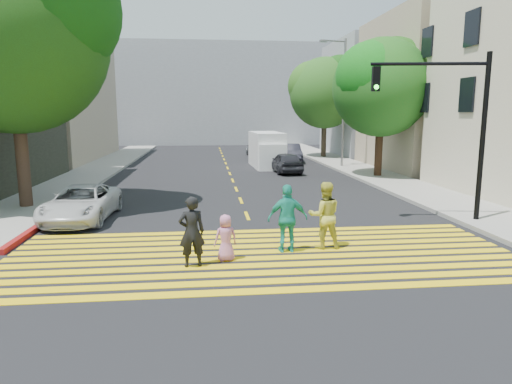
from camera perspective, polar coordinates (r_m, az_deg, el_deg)
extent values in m
plane|color=black|center=(10.97, 1.73, -9.90)|extent=(120.00, 120.00, 0.00)
cube|color=gray|center=(33.19, -18.51, 3.01)|extent=(3.00, 40.00, 0.15)
cube|color=gray|center=(27.36, 15.14, 1.83)|extent=(3.00, 60.00, 0.15)
cube|color=maroon|center=(17.50, -24.28, -3.02)|extent=(0.20, 8.00, 0.16)
cube|color=yellow|center=(9.86, 2.72, -12.19)|extent=(13.40, 0.35, 0.01)
cube|color=yellow|center=(10.37, 2.24, -11.06)|extent=(13.40, 0.35, 0.01)
cube|color=yellow|center=(10.88, 1.81, -10.04)|extent=(13.40, 0.35, 0.01)
cube|color=yellow|center=(11.39, 1.42, -9.11)|extent=(13.40, 0.35, 0.01)
cube|color=yellow|center=(11.91, 1.06, -8.26)|extent=(13.40, 0.35, 0.01)
cube|color=yellow|center=(12.43, 0.74, -7.48)|extent=(13.40, 0.35, 0.01)
cube|color=yellow|center=(12.95, 0.44, -6.77)|extent=(13.40, 0.35, 0.01)
cube|color=yellow|center=(13.48, 0.16, -6.10)|extent=(13.40, 0.35, 0.01)
cube|color=yellow|center=(14.00, -0.09, -5.49)|extent=(13.40, 0.35, 0.01)
cube|color=yellow|center=(14.53, -0.32, -4.92)|extent=(13.40, 0.35, 0.01)
cube|color=yellow|center=(16.71, -1.12, -2.98)|extent=(0.12, 1.40, 0.01)
cube|color=yellow|center=(19.63, -1.91, -1.06)|extent=(0.12, 1.40, 0.01)
cube|color=yellow|center=(22.58, -2.49, 0.36)|extent=(0.12, 1.40, 0.01)
cube|color=yellow|center=(25.54, -2.94, 1.46)|extent=(0.12, 1.40, 0.01)
cube|color=yellow|center=(28.51, -3.29, 2.32)|extent=(0.12, 1.40, 0.01)
cube|color=yellow|center=(31.48, -3.58, 3.02)|extent=(0.12, 1.40, 0.01)
cube|color=yellow|center=(34.46, -3.82, 3.61)|extent=(0.12, 1.40, 0.01)
cube|color=yellow|center=(37.44, -4.02, 4.09)|extent=(0.12, 1.40, 0.01)
cube|color=yellow|center=(40.42, -4.19, 4.51)|extent=(0.12, 1.40, 0.01)
cube|color=yellow|center=(43.41, -4.34, 4.87)|extent=(0.12, 1.40, 0.01)
cube|color=yellow|center=(46.40, -4.47, 5.18)|extent=(0.12, 1.40, 0.01)
cube|color=yellow|center=(49.39, -4.58, 5.46)|extent=(0.12, 1.40, 0.01)
cube|color=tan|center=(40.93, -27.58, 10.51)|extent=(12.00, 16.00, 10.00)
cube|color=tan|center=(33.57, 23.57, 11.21)|extent=(10.00, 10.00, 10.00)
cube|color=gray|center=(43.48, 16.29, 11.11)|extent=(10.00, 10.00, 10.00)
cube|color=gray|center=(58.29, -4.94, 12.00)|extent=(30.00, 8.00, 12.00)
cylinder|color=#3B2C18|center=(19.70, -27.12, 3.22)|extent=(0.62, 0.62, 3.62)
sphere|color=#1F410F|center=(19.80, -28.19, 16.55)|extent=(9.06, 9.06, 6.97)
sphere|color=#19430D|center=(19.31, -24.55, 20.18)|extent=(6.80, 6.80, 5.23)
cylinder|color=#311D12|center=(27.35, 15.06, 4.76)|extent=(0.55, 0.55, 2.93)
sphere|color=#106319|center=(27.29, 15.41, 12.45)|extent=(7.03, 7.03, 5.51)
sphere|color=#0F4E12|center=(28.30, 16.82, 13.96)|extent=(5.27, 5.27, 4.13)
sphere|color=#0A520B|center=(26.56, 14.13, 13.78)|extent=(4.92, 4.92, 3.86)
cylinder|color=#30211B|center=(38.78, 8.46, 6.46)|extent=(0.56, 0.56, 3.05)
sphere|color=#1F5E1B|center=(38.76, 8.60, 12.14)|extent=(7.70, 7.70, 5.80)
sphere|color=black|center=(38.91, 10.44, 13.36)|extent=(5.77, 5.77, 4.35)
sphere|color=#256220|center=(38.79, 7.06, 13.03)|extent=(5.39, 5.39, 4.06)
imported|color=black|center=(11.16, -8.04, -4.95)|extent=(0.70, 0.53, 1.75)
imported|color=gold|center=(12.71, 8.56, -2.89)|extent=(0.93, 0.74, 1.86)
imported|color=#C5729A|center=(11.59, -3.81, -5.73)|extent=(0.66, 0.51, 1.20)
imported|color=teal|center=(12.24, 3.98, -3.34)|extent=(1.09, 0.47, 1.84)
imported|color=silver|center=(17.06, -21.00, -1.31)|extent=(2.19, 4.43, 1.21)
imported|color=black|center=(28.87, 3.75, 3.72)|extent=(1.81, 3.96, 1.32)
imported|color=gray|center=(39.97, 0.29, 5.44)|extent=(1.94, 4.67, 1.35)
imported|color=black|center=(35.53, 4.33, 4.89)|extent=(1.75, 4.28, 1.38)
cube|color=silver|center=(32.18, 1.31, 5.33)|extent=(2.10, 4.89, 2.41)
cube|color=white|center=(30.12, 1.98, 4.38)|extent=(1.87, 1.22, 1.74)
cylinder|color=black|center=(30.43, 0.41, 3.44)|extent=(0.26, 0.68, 0.68)
cylinder|color=black|center=(30.70, 3.27, 3.48)|extent=(0.26, 0.68, 0.68)
cylinder|color=black|center=(33.85, -0.48, 4.08)|extent=(0.26, 0.68, 0.68)
cylinder|color=black|center=(34.09, 2.10, 4.12)|extent=(0.26, 0.68, 0.68)
cylinder|color=black|center=(16.92, 26.46, 5.83)|extent=(0.19, 0.19, 5.66)
cylinder|color=black|center=(16.30, 20.87, 14.75)|extent=(3.75, 0.67, 0.11)
cube|color=black|center=(15.83, 14.76, 13.51)|extent=(0.28, 0.28, 0.79)
sphere|color=#32F32E|center=(15.68, 14.83, 12.58)|extent=(0.17, 0.17, 0.15)
cylinder|color=gray|center=(31.85, 10.89, 10.67)|extent=(0.18, 0.18, 8.58)
cylinder|color=gray|center=(31.79, 9.71, 18.13)|extent=(1.70, 0.46, 0.11)
cube|color=slate|center=(31.44, 8.41, 18.17)|extent=(0.51, 0.30, 0.14)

